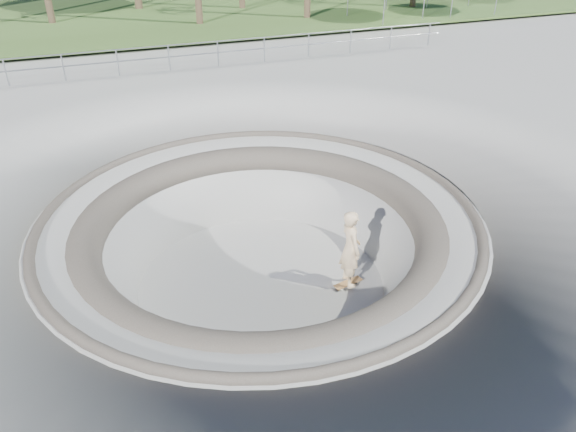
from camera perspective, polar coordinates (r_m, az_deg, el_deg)
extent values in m
plane|color=gray|center=(13.05, -2.90, -0.01)|extent=(180.00, 180.00, 0.00)
torus|color=gray|center=(14.18, -2.69, -6.99)|extent=(14.00, 14.00, 4.00)
cylinder|color=gray|center=(14.14, -2.69, -6.83)|extent=(6.60, 6.60, 0.10)
torus|color=#544D43|center=(13.06, -2.89, -0.09)|extent=(10.24, 10.24, 0.24)
torus|color=#544D43|center=(13.29, -2.85, -1.68)|extent=(8.91, 8.91, 0.81)
ellipsoid|color=brown|center=(73.11, -11.33, 18.60)|extent=(61.60, 44.00, 28.60)
cylinder|color=gray|center=(23.64, -12.11, 16.58)|extent=(25.00, 0.05, 0.05)
cylinder|color=gray|center=(23.75, -11.99, 15.53)|extent=(25.00, 0.05, 0.05)
cube|color=olive|center=(14.03, 6.12, -6.75)|extent=(0.79, 0.38, 0.02)
cylinder|color=#B7B6BC|center=(14.05, 6.12, -6.86)|extent=(0.07, 0.16, 0.03)
cylinder|color=#B7B6BC|center=(14.05, 6.12, -6.86)|extent=(0.07, 0.16, 0.03)
cylinder|color=silver|center=(14.05, 6.12, -6.88)|extent=(0.06, 0.04, 0.06)
cylinder|color=silver|center=(14.05, 6.12, -6.88)|extent=(0.06, 0.04, 0.06)
cylinder|color=silver|center=(14.05, 6.12, -6.88)|extent=(0.06, 0.04, 0.06)
cylinder|color=silver|center=(14.05, 6.12, -6.88)|extent=(0.06, 0.04, 0.06)
imported|color=beige|center=(13.44, 6.36, -3.31)|extent=(0.50, 0.75, 2.01)
cylinder|color=gray|center=(31.44, 8.79, 20.74)|extent=(0.06, 0.06, 2.31)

